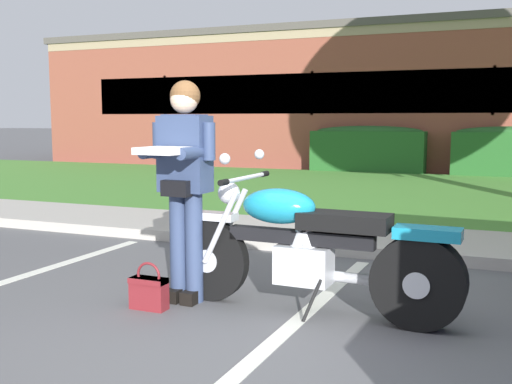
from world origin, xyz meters
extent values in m
plane|color=#565659|center=(0.00, 0.00, 0.00)|extent=(140.00, 140.00, 0.00)
cube|color=#ADA89E|center=(0.00, 2.65, 0.06)|extent=(60.00, 0.20, 0.12)
cube|color=#ADA89E|center=(0.00, 3.50, 0.04)|extent=(60.00, 1.50, 0.08)
cube|color=#478433|center=(0.00, 8.12, 0.03)|extent=(60.00, 7.74, 0.06)
cube|color=silver|center=(0.05, 0.20, 0.00)|extent=(0.25, 4.40, 0.01)
cylinder|color=black|center=(-0.74, 0.73, 0.32)|extent=(0.64, 0.12, 0.64)
cylinder|color=silver|center=(-0.74, 0.73, 0.32)|extent=(0.18, 0.13, 0.18)
cylinder|color=black|center=(0.86, 0.67, 0.32)|extent=(0.65, 0.20, 0.64)
cylinder|color=silver|center=(0.86, 0.67, 0.32)|extent=(0.19, 0.21, 0.18)
cube|color=silver|center=(-0.74, 0.73, 0.67)|extent=(0.44, 0.15, 0.06)
cube|color=teal|center=(0.91, 0.67, 0.66)|extent=(0.45, 0.21, 0.08)
cylinder|color=silver|center=(-0.60, 0.64, 0.60)|extent=(0.31, 0.05, 0.58)
cylinder|color=silver|center=(-0.60, 0.80, 0.60)|extent=(0.31, 0.05, 0.58)
sphere|color=silver|center=(-0.57, 0.72, 0.86)|extent=(0.17, 0.17, 0.17)
cylinder|color=silver|center=(-0.43, 0.72, 0.98)|extent=(0.06, 0.72, 0.03)
cylinder|color=black|center=(-0.44, 0.36, 0.98)|extent=(0.05, 0.10, 0.04)
cylinder|color=black|center=(-0.41, 1.08, 0.98)|extent=(0.05, 0.10, 0.04)
sphere|color=silver|center=(-0.45, 0.42, 1.14)|extent=(0.08, 0.08, 0.08)
sphere|color=silver|center=(-0.44, 1.02, 1.14)|extent=(0.08, 0.08, 0.08)
cube|color=black|center=(0.01, 0.70, 0.56)|extent=(1.10, 0.14, 0.10)
ellipsoid|color=teal|center=(-0.16, 0.71, 0.78)|extent=(0.57, 0.34, 0.26)
cube|color=black|center=(0.34, 0.69, 0.70)|extent=(0.65, 0.30, 0.12)
cube|color=silver|center=(0.04, 0.70, 0.36)|extent=(0.41, 0.25, 0.28)
cylinder|color=silver|center=(0.01, 0.70, 0.52)|extent=(0.18, 0.13, 0.21)
cylinder|color=silver|center=(0.08, 0.70, 0.52)|extent=(0.18, 0.13, 0.21)
cylinder|color=silver|center=(0.42, 0.83, 0.26)|extent=(0.60, 0.10, 0.08)
cylinder|color=silver|center=(0.62, 0.82, 0.26)|extent=(0.60, 0.10, 0.08)
cylinder|color=black|center=(0.16, 0.54, 0.15)|extent=(0.13, 0.12, 0.30)
cube|color=black|center=(-0.83, 0.62, 0.05)|extent=(0.12, 0.24, 0.10)
cube|color=black|center=(-0.97, 0.62, 0.05)|extent=(0.12, 0.24, 0.10)
cylinder|color=navy|center=(-0.82, 0.64, 0.43)|extent=(0.14, 0.14, 0.86)
cylinder|color=navy|center=(-0.96, 0.64, 0.43)|extent=(0.14, 0.14, 0.86)
cube|color=navy|center=(-0.89, 0.64, 1.15)|extent=(0.39, 0.23, 0.58)
cube|color=navy|center=(-0.89, 0.64, 1.42)|extent=(0.31, 0.21, 0.06)
sphere|color=beige|center=(-0.89, 0.64, 1.56)|extent=(0.21, 0.21, 0.21)
sphere|color=brown|center=(-0.89, 0.65, 1.59)|extent=(0.23, 0.23, 0.23)
cube|color=black|center=(-0.90, 0.51, 0.90)|extent=(0.22, 0.11, 0.12)
cylinder|color=navy|center=(-0.74, 0.47, 1.17)|extent=(0.10, 0.34, 0.09)
cylinder|color=navy|center=(-1.06, 0.48, 1.17)|extent=(0.10, 0.34, 0.09)
cylinder|color=navy|center=(-0.68, 0.61, 1.25)|extent=(0.10, 0.10, 0.28)
cylinder|color=navy|center=(-1.12, 0.63, 1.25)|extent=(0.10, 0.10, 0.28)
cube|color=white|center=(-0.91, 0.34, 1.19)|extent=(0.33, 0.33, 0.05)
cube|color=maroon|center=(-1.05, 0.34, 0.12)|extent=(0.28, 0.12, 0.24)
cube|color=maroon|center=(-1.05, 0.33, 0.22)|extent=(0.28, 0.13, 0.04)
torus|color=maroon|center=(-1.05, 0.34, 0.26)|extent=(0.20, 0.02, 0.20)
cube|color=#235623|center=(-1.90, 12.30, 0.55)|extent=(2.93, 0.90, 1.10)
ellipsoid|color=#235623|center=(-1.90, 12.30, 1.10)|extent=(2.78, 0.84, 0.28)
cube|color=#235623|center=(1.51, 12.30, 0.55)|extent=(2.64, 0.90, 1.10)
ellipsoid|color=#235623|center=(1.51, 12.30, 1.10)|extent=(2.50, 0.84, 0.28)
cube|color=brown|center=(1.10, 17.64, 1.92)|extent=(27.23, 10.15, 3.84)
cube|color=#998466|center=(1.10, 12.61, 3.72)|extent=(27.23, 0.10, 0.24)
cube|color=#4C4742|center=(1.10, 17.64, 3.94)|extent=(27.50, 10.25, 0.20)
cube|color=#1E282D|center=(1.10, 12.60, 2.11)|extent=(23.15, 0.06, 1.10)
cube|color=brown|center=(-8.16, 12.59, 2.11)|extent=(0.08, 0.04, 1.20)
cube|color=brown|center=(-3.53, 12.59, 2.11)|extent=(0.08, 0.04, 1.20)
cube|color=brown|center=(1.10, 12.59, 2.11)|extent=(0.08, 0.04, 1.20)
camera|label=1|loc=(1.34, -3.40, 1.42)|focal=42.18mm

